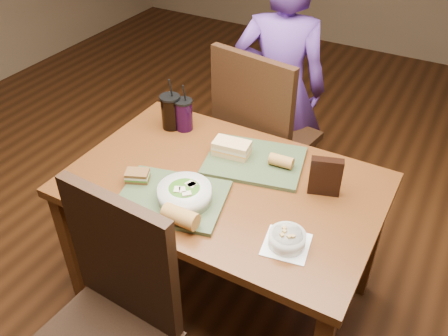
{
  "coord_description": "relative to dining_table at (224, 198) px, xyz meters",
  "views": [
    {
      "loc": [
        0.76,
        -1.36,
        2.0
      ],
      "look_at": [
        0.0,
        0.0,
        0.82
      ],
      "focal_mm": 38.0,
      "sensor_mm": 36.0,
      "label": 1
    }
  ],
  "objects": [
    {
      "name": "cup_berry",
      "position": [
        -0.37,
        0.27,
        0.17
      ],
      "size": [
        0.09,
        0.09,
        0.24
      ],
      "color": "black",
      "rests_on": "dining_table"
    },
    {
      "name": "salad_bowl",
      "position": [
        -0.07,
        -0.2,
        0.14
      ],
      "size": [
        0.21,
        0.21,
        0.07
      ],
      "color": "silver",
      "rests_on": "tray_near"
    },
    {
      "name": "diner",
      "position": [
        -0.15,
        0.92,
        0.06
      ],
      "size": [
        0.61,
        0.49,
        1.45
      ],
      "primitive_type": "imported",
      "rotation": [
        0.0,
        0.0,
        3.44
      ],
      "color": "#542F81",
      "rests_on": "ground"
    },
    {
      "name": "ground",
      "position": [
        0.0,
        0.0,
        -0.66
      ],
      "size": [
        6.0,
        6.0,
        0.0
      ],
      "primitive_type": "plane",
      "color": "#381C0B",
      "rests_on": "ground"
    },
    {
      "name": "cup_cola",
      "position": [
        -0.43,
        0.25,
        0.18
      ],
      "size": [
        0.1,
        0.1,
        0.26
      ],
      "color": "black",
      "rests_on": "dining_table"
    },
    {
      "name": "chip_bag",
      "position": [
        0.39,
        0.13,
        0.17
      ],
      "size": [
        0.13,
        0.08,
        0.17
      ],
      "primitive_type": "cube",
      "rotation": [
        0.0,
        0.0,
        0.31
      ],
      "color": "black",
      "rests_on": "dining_table"
    },
    {
      "name": "sandwich_near",
      "position": [
        -0.31,
        -0.19,
        0.13
      ],
      "size": [
        0.11,
        0.1,
        0.04
      ],
      "color": "#593819",
      "rests_on": "tray_near"
    },
    {
      "name": "dining_table",
      "position": [
        0.0,
        0.0,
        0.0
      ],
      "size": [
        1.3,
        0.85,
        0.75
      ],
      "color": "#542C10",
      "rests_on": "ground"
    },
    {
      "name": "sandwich_far",
      "position": [
        -0.05,
        0.17,
        0.14
      ],
      "size": [
        0.17,
        0.11,
        0.06
      ],
      "color": "tan",
      "rests_on": "tray_far"
    },
    {
      "name": "baguette_far",
      "position": [
        0.17,
        0.19,
        0.13
      ],
      "size": [
        0.11,
        0.06,
        0.05
      ],
      "primitive_type": "cylinder",
      "rotation": [
        0.0,
        1.57,
        0.07
      ],
      "color": "#AD7533",
      "rests_on": "tray_far"
    },
    {
      "name": "tray_near",
      "position": [
        -0.12,
        -0.21,
        0.1
      ],
      "size": [
        0.48,
        0.41,
        0.02
      ],
      "primitive_type": "cube",
      "rotation": [
        0.0,
        0.0,
        0.24
      ],
      "color": "#344227",
      "rests_on": "dining_table"
    },
    {
      "name": "chair_far",
      "position": [
        -0.13,
        0.62,
        -0.05
      ],
      "size": [
        0.54,
        0.55,
        1.09
      ],
      "color": "black",
      "rests_on": "ground"
    },
    {
      "name": "tray_far",
      "position": [
        0.05,
        0.18,
        0.1
      ],
      "size": [
        0.48,
        0.4,
        0.02
      ],
      "primitive_type": "cube",
      "rotation": [
        0.0,
        0.0,
        0.22
      ],
      "color": "#344227",
      "rests_on": "dining_table"
    },
    {
      "name": "chair_near",
      "position": [
        -0.08,
        -0.68,
        -0.08
      ],
      "size": [
        0.48,
        0.48,
        1.05
      ],
      "color": "black",
      "rests_on": "ground"
    },
    {
      "name": "baguette_near",
      "position": [
        -0.01,
        -0.32,
        0.14
      ],
      "size": [
        0.14,
        0.07,
        0.07
      ],
      "primitive_type": "cylinder",
      "rotation": [
        0.0,
        1.57,
        0.0
      ],
      "color": "#AD7533",
      "rests_on": "tray_near"
    },
    {
      "name": "soup_bowl",
      "position": [
        0.38,
        -0.21,
        0.12
      ],
      "size": [
        0.19,
        0.19,
        0.07
      ],
      "color": "white",
      "rests_on": "dining_table"
    }
  ]
}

